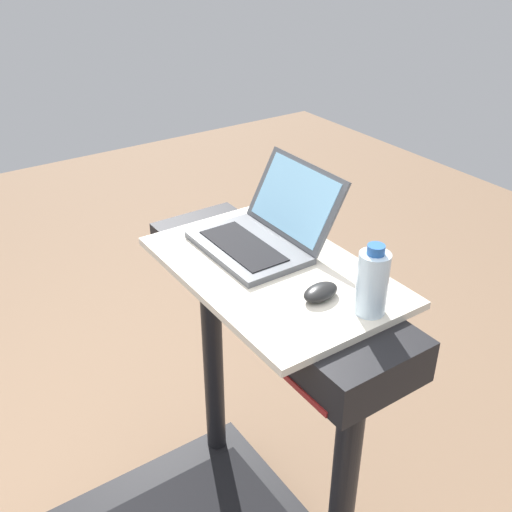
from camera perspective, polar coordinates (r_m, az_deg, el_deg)
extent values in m
cylinder|color=black|center=(2.13, -4.07, -9.61)|extent=(0.07, 0.07, 0.82)
cylinder|color=black|center=(1.75, 8.21, -21.37)|extent=(0.07, 0.07, 0.82)
cube|color=black|center=(1.63, 1.46, -3.33)|extent=(0.90, 0.28, 0.11)
cube|color=#0C3F19|center=(1.56, -2.84, -4.94)|extent=(0.24, 0.01, 0.06)
cube|color=maroon|center=(1.59, -2.77, -6.26)|extent=(0.81, 0.00, 0.02)
cube|color=beige|center=(1.59, 1.49, -1.37)|extent=(0.69, 0.44, 0.02)
cube|color=#515459|center=(1.66, -0.77, 0.83)|extent=(0.33, 0.22, 0.02)
cube|color=black|center=(1.65, -1.24, 0.99)|extent=(0.27, 0.12, 0.00)
cube|color=#515459|center=(1.70, 3.68, 5.36)|extent=(0.33, 0.11, 0.19)
cube|color=#8CCCF2|center=(1.69, 3.57, 5.40)|extent=(0.29, 0.09, 0.17)
ellipsoid|color=black|center=(1.46, 6.10, -3.39)|extent=(0.07, 0.11, 0.03)
cylinder|color=silver|center=(1.40, 10.90, -2.56)|extent=(0.07, 0.07, 0.15)
cylinder|color=#2659A5|center=(1.36, 11.25, 0.59)|extent=(0.04, 0.04, 0.02)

